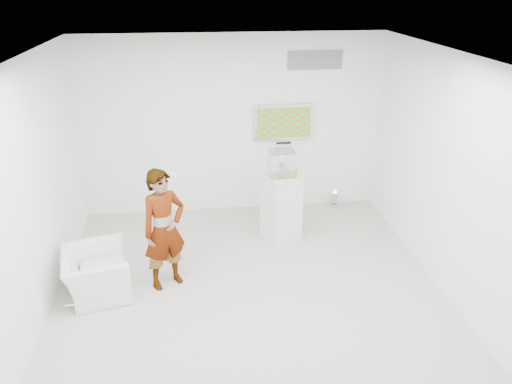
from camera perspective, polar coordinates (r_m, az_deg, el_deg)
room at (r=6.03m, az=-0.85°, el=1.05°), size 5.01×5.01×3.00m
tv at (r=8.43m, az=3.16°, el=7.97°), size 1.00×0.08×0.60m
logo_decal at (r=8.35m, az=6.76°, el=14.73°), size 0.90×0.02×0.30m
person at (r=6.51m, az=-10.46°, el=-4.23°), size 0.71×0.64×1.63m
armchair at (r=6.80m, az=-17.78°, el=-8.80°), size 0.97×1.06×0.59m
pedestal at (r=7.64m, az=2.88°, el=-1.80°), size 0.70×0.70×1.08m
floor_uplight at (r=9.01m, az=8.96°, el=-0.73°), size 0.20×0.20×0.29m
vitrine at (r=7.36m, az=3.00°, el=3.33°), size 0.38×0.38×0.37m
console at (r=7.39m, az=2.98°, el=2.72°), size 0.10×0.15×0.20m
wii_remote at (r=6.47m, az=-9.55°, el=2.01°), size 0.12×0.13×0.04m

